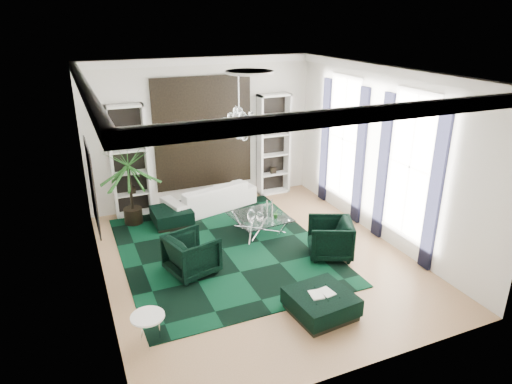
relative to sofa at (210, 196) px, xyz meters
name	(u,v)px	position (x,y,z in m)	size (l,w,h in m)	color
floor	(256,259)	(0.08, -2.87, -0.36)	(6.00, 7.00, 0.02)	tan
ceiling	(256,72)	(0.08, -2.87, 3.46)	(6.00, 7.00, 0.02)	white
wall_back	(203,132)	(0.08, 0.64, 1.55)	(6.00, 0.02, 3.80)	silver
wall_front	(364,254)	(0.08, -6.38, 1.55)	(6.00, 0.02, 3.80)	silver
wall_left	(93,195)	(-2.93, -2.87, 1.55)	(0.02, 7.00, 3.80)	silver
wall_right	(383,155)	(3.09, -2.87, 1.55)	(0.02, 7.00, 3.80)	silver
crown_molding	(256,78)	(0.08, -2.87, 3.35)	(6.00, 7.00, 0.18)	white
ceiling_medallion	(250,72)	(0.08, -2.57, 3.42)	(0.90, 0.90, 0.05)	white
tapestry	(203,133)	(0.08, 0.59, 1.55)	(2.50, 0.06, 2.80)	black
shelving_left	(129,162)	(-1.87, 0.44, 1.05)	(0.90, 0.38, 2.80)	white
shelving_right	(274,145)	(2.03, 0.44, 1.05)	(0.90, 0.38, 2.80)	white
painting	(93,186)	(-2.89, -2.27, 1.50)	(0.04, 1.30, 1.60)	black
window_near	(410,167)	(3.07, -3.77, 1.55)	(0.03, 1.10, 2.90)	white
curtain_near_a	(435,192)	(3.03, -4.55, 1.30)	(0.07, 0.30, 3.25)	black
curtain_near_b	(383,168)	(3.03, -2.99, 1.30)	(0.07, 0.30, 3.25)	black
window_far	(343,139)	(3.07, -1.37, 1.55)	(0.03, 1.10, 2.90)	white
curtain_far_a	(360,157)	(3.03, -2.15, 1.30)	(0.07, 0.30, 3.25)	black
curtain_far_b	(325,141)	(3.03, -0.59, 1.30)	(0.07, 0.30, 3.25)	black
rug	(223,249)	(-0.42, -2.23, -0.34)	(4.20, 5.00, 0.02)	black
sofa	(210,196)	(0.00, 0.00, 0.00)	(2.39, 0.94, 0.70)	silver
armchair_left	(192,254)	(-1.28, -2.88, 0.06)	(0.87, 0.89, 0.81)	black
armchair_right	(330,238)	(1.55, -3.36, 0.06)	(0.87, 0.89, 0.81)	black
coffee_table	(260,224)	(0.65, -1.77, -0.14)	(1.20, 1.20, 0.41)	white
ottoman_side	(172,217)	(-1.13, -0.53, -0.15)	(0.90, 0.90, 0.40)	black
ottoman_front	(321,304)	(0.35, -5.04, -0.15)	(1.00, 1.00, 0.40)	black
book	(322,293)	(0.35, -5.04, 0.07)	(0.42, 0.28, 0.03)	white
side_table	(149,330)	(-2.47, -4.64, -0.10)	(0.52, 0.52, 0.50)	white
palm	(129,177)	(-1.98, -0.12, 0.85)	(1.50, 1.50, 2.40)	#1F581D
chandelier	(239,124)	(-0.21, -2.75, 2.50)	(0.80, 0.80, 0.72)	white
table_plant	(276,213)	(0.95, -2.02, 0.18)	(0.13, 0.11, 0.24)	#1F581D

